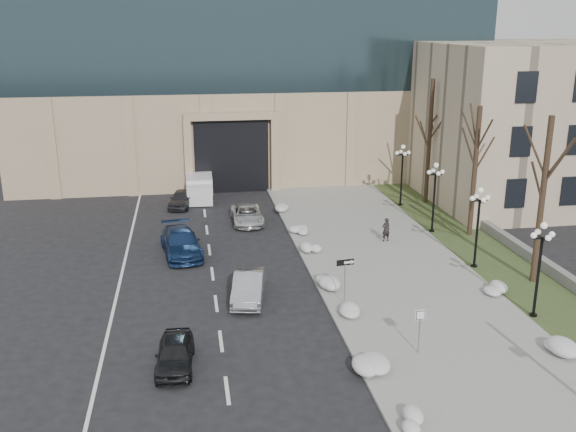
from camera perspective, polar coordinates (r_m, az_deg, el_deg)
name	(u,v)px	position (r m, az deg, el deg)	size (l,w,h in m)	color
ground	(408,405)	(24.93, 10.62, -16.15)	(160.00, 160.00, 0.00)	black
sidewalk	(385,263)	(37.80, 8.61, -4.12)	(9.00, 40.00, 0.12)	#969691
curb	(309,267)	(36.73, 1.88, -4.54)	(0.30, 40.00, 0.14)	#969691
grass_strip	(490,257)	(40.20, 17.50, -3.46)	(4.00, 40.00, 0.10)	#334522
stone_wall	(506,239)	(42.67, 18.77, -1.98)	(0.50, 30.00, 0.70)	gray
classical_building	(557,119)	(56.50, 22.81, 7.96)	(22.00, 18.12, 12.00)	#BBAA8C
car_a	(175,353)	(26.90, -10.01, -11.94)	(1.47, 3.64, 1.24)	black
car_b	(248,287)	(32.51, -3.55, -6.30)	(1.47, 4.22, 1.39)	#9D9FA5
car_c	(181,243)	(39.09, -9.47, -2.36)	(2.12, 5.21, 1.51)	navy
car_d	(247,215)	(44.73, -3.66, 0.12)	(2.04, 4.43, 1.23)	silver
car_e	(181,199)	(49.26, -9.47, 1.53)	(1.52, 3.77, 1.28)	#303035
pedestrian	(386,230)	(41.05, 8.70, -1.20)	(0.56, 0.37, 1.52)	black
box_truck	(200,187)	(51.55, -7.87, 2.57)	(2.16, 5.82, 1.83)	silver
one_way_sign	(348,268)	(31.30, 5.37, -4.59)	(0.94, 0.27, 2.49)	slate
keep_sign	(420,322)	(27.51, 11.65, -9.23)	(0.45, 0.07, 2.08)	slate
snow_clump_a	(411,424)	(23.40, 10.91, -17.70)	(1.10, 1.60, 0.36)	silver
snow_clump_b	(367,366)	(26.51, 7.08, -13.06)	(1.10, 1.60, 0.36)	silver
snow_clump_c	(350,312)	(30.80, 5.55, -8.53)	(1.10, 1.60, 0.36)	silver
snow_clump_d	(323,283)	(34.03, 3.15, -5.93)	(1.10, 1.60, 0.36)	silver
snow_clump_e	(311,248)	(39.10, 2.05, -2.84)	(1.10, 1.60, 0.36)	silver
snow_clump_f	(299,231)	(42.19, 0.98, -1.33)	(1.10, 1.60, 0.36)	silver
snow_clump_g	(284,208)	(47.27, -0.34, 0.68)	(1.10, 1.60, 0.36)	silver
snow_clump_h	(558,347)	(29.88, 22.85, -10.72)	(1.10, 1.60, 0.36)	silver
snow_clump_i	(495,289)	(34.92, 17.96, -6.16)	(1.10, 1.60, 0.36)	silver
lamppost_a	(540,257)	(31.84, 21.51, -3.41)	(1.18, 1.18, 4.76)	black
lamppost_b	(478,217)	(37.26, 16.56, -0.06)	(1.18, 1.18, 4.76)	black
lamppost_c	(435,188)	(42.98, 12.91, 2.43)	(1.18, 1.18, 4.76)	black
lamppost_d	(402,167)	(48.90, 10.11, 4.32)	(1.18, 1.18, 4.76)	black
tree_near	(545,177)	(35.49, 21.86, 3.21)	(3.20, 3.20, 9.00)	black
tree_mid	(476,153)	(42.45, 16.39, 5.36)	(3.20, 3.20, 8.50)	black
tree_far	(430,124)	(49.57, 12.54, 7.97)	(3.20, 3.20, 9.50)	black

